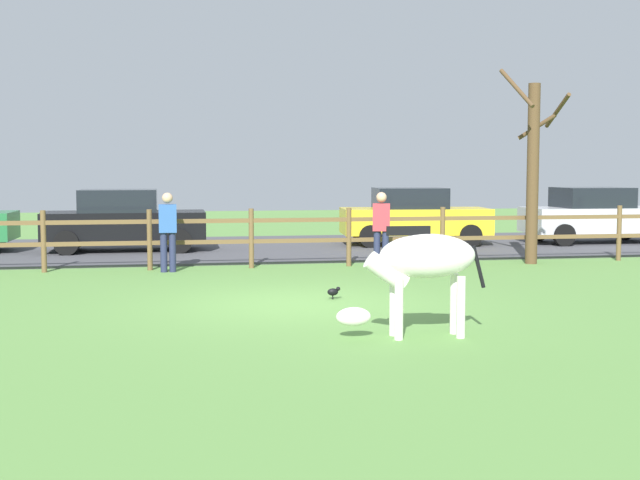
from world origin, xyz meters
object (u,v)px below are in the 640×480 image
at_px(bare_tree, 533,168).
at_px(zebra, 421,264).
at_px(parked_car_black, 124,220).
at_px(parked_car_yellow, 413,216).
at_px(crow_on_grass, 334,292).
at_px(visitor_left_of_tree, 381,227).
at_px(parked_car_silver, 595,215).
at_px(visitor_right_of_tree, 168,228).

height_order(bare_tree, zebra, bare_tree).
xyz_separation_m(bare_tree, parked_car_black, (-9.15, 4.11, -1.31)).
xyz_separation_m(bare_tree, parked_car_yellow, (-1.40, 4.60, -1.31)).
relative_size(crow_on_grass, visitor_left_of_tree, 0.13).
bearing_deg(bare_tree, crow_on_grass, -141.08).
relative_size(crow_on_grass, parked_car_black, 0.05).
height_order(crow_on_grass, parked_car_silver, parked_car_silver).
bearing_deg(parked_car_black, parked_car_yellow, 3.62).
bearing_deg(parked_car_yellow, bare_tree, -73.09).
height_order(parked_car_black, visitor_right_of_tree, visitor_right_of_tree).
xyz_separation_m(crow_on_grass, parked_car_yellow, (3.99, 8.95, 0.72)).
bearing_deg(zebra, visitor_right_of_tree, 112.93).
bearing_deg(parked_car_yellow, visitor_right_of_tree, -144.43).
relative_size(crow_on_grass, parked_car_silver, 0.05).
distance_m(bare_tree, visitor_left_of_tree, 3.85).
relative_size(zebra, visitor_right_of_tree, 1.18).
height_order(visitor_left_of_tree, visitor_right_of_tree, same).
bearing_deg(crow_on_grass, parked_car_yellow, 65.97).
height_order(bare_tree, visitor_left_of_tree, bare_tree).
bearing_deg(parked_car_yellow, visitor_left_of_tree, -113.43).
distance_m(zebra, parked_car_silver, 14.65).
xyz_separation_m(parked_car_silver, visitor_right_of_tree, (-11.83, -4.37, 0.06)).
bearing_deg(parked_car_silver, visitor_left_of_tree, -147.49).
relative_size(zebra, parked_car_black, 0.48).
bearing_deg(parked_car_black, visitor_left_of_tree, -39.76).
bearing_deg(visitor_right_of_tree, parked_car_yellow, 35.57).
bearing_deg(crow_on_grass, bare_tree, 38.92).
bearing_deg(crow_on_grass, visitor_left_of_tree, 65.18).
bearing_deg(bare_tree, visitor_left_of_tree, -172.03).
relative_size(bare_tree, parked_car_yellow, 1.05).
distance_m(bare_tree, parked_car_yellow, 4.98).
relative_size(bare_tree, visitor_right_of_tree, 2.66).
relative_size(visitor_left_of_tree, visitor_right_of_tree, 1.00).
xyz_separation_m(parked_car_black, visitor_left_of_tree, (5.54, -4.61, 0.06)).
height_order(parked_car_yellow, visitor_left_of_tree, visitor_left_of_tree).
distance_m(zebra, visitor_left_of_tree, 7.20).
relative_size(parked_car_yellow, parked_car_black, 1.04).
bearing_deg(parked_car_black, parked_car_silver, 0.45).
bearing_deg(zebra, parked_car_black, 109.98).
relative_size(bare_tree, zebra, 2.25).
bearing_deg(visitor_right_of_tree, visitor_left_of_tree, -4.50).
bearing_deg(parked_car_silver, zebra, -126.36).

